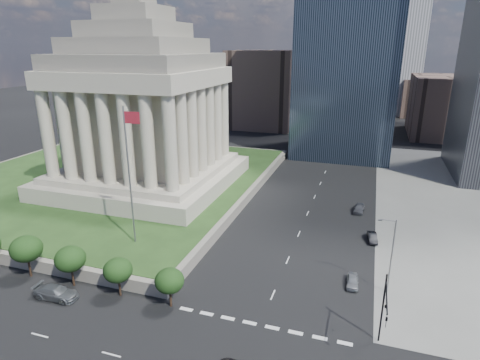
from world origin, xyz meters
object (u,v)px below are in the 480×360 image
at_px(flagpole, 130,169).
at_px(suv_grey, 56,293).
at_px(parked_sedan_near, 353,281).
at_px(parked_sedan_far, 359,208).
at_px(war_memorial, 141,89).
at_px(traffic_signal_ne, 384,309).
at_px(parked_sedan_mid, 372,237).
at_px(street_lamp_north, 391,252).

relative_size(flagpole, suv_grey, 3.56).
relative_size(parked_sedan_near, parked_sedan_far, 0.85).
bearing_deg(parked_sedan_far, war_memorial, -171.26).
bearing_deg(flagpole, parked_sedan_far, 40.83).
bearing_deg(traffic_signal_ne, parked_sedan_far, 95.41).
xyz_separation_m(traffic_signal_ne, parked_sedan_far, (-3.50, 36.94, -4.51)).
relative_size(flagpole, parked_sedan_near, 5.37).
bearing_deg(war_memorial, parked_sedan_mid, -11.05).
relative_size(suv_grey, parked_sedan_mid, 1.49).
height_order(war_memorial, flagpole, war_memorial).
bearing_deg(parked_sedan_far, suv_grey, -125.45).
bearing_deg(traffic_signal_ne, suv_grey, -175.90).
relative_size(war_memorial, traffic_signal_ne, 4.88).
relative_size(parked_sedan_near, parked_sedan_mid, 0.98).
bearing_deg(parked_sedan_mid, flagpole, -163.66).
distance_m(parked_sedan_mid, parked_sedan_far, 11.80).
xyz_separation_m(war_memorial, suv_grey, (8.93, -37.00, -20.58)).
bearing_deg(street_lamp_north, flagpole, -178.37).
bearing_deg(war_memorial, suv_grey, -76.43).
distance_m(flagpole, street_lamp_north, 35.95).
height_order(street_lamp_north, parked_sedan_near, street_lamp_north).
xyz_separation_m(war_memorial, parked_sedan_mid, (45.50, -8.89, -20.78)).
height_order(traffic_signal_ne, parked_sedan_mid, traffic_signal_ne).
xyz_separation_m(flagpole, parked_sedan_mid, (33.33, 15.11, -12.49)).
distance_m(flagpole, parked_sedan_far, 42.58).
height_order(war_memorial, parked_sedan_near, war_memorial).
bearing_deg(parked_sedan_mid, traffic_signal_ne, -95.80).
height_order(street_lamp_north, suv_grey, street_lamp_north).
height_order(war_memorial, traffic_signal_ne, war_memorial).
bearing_deg(street_lamp_north, parked_sedan_far, 99.58).
height_order(flagpole, traffic_signal_ne, flagpole).
distance_m(traffic_signal_ne, street_lamp_north, 11.34).
xyz_separation_m(flagpole, parked_sedan_near, (31.09, 1.26, -12.48)).
xyz_separation_m(suv_grey, parked_sedan_far, (34.07, 39.64, -0.07)).
height_order(street_lamp_north, parked_sedan_mid, street_lamp_north).
relative_size(traffic_signal_ne, parked_sedan_mid, 2.12).
height_order(traffic_signal_ne, street_lamp_north, street_lamp_north).
bearing_deg(suv_grey, flagpole, -16.32).
distance_m(parked_sedan_near, parked_sedan_far, 25.38).
xyz_separation_m(flagpole, parked_sedan_far, (30.83, 26.64, -12.37)).
xyz_separation_m(flagpole, street_lamp_north, (35.16, 1.00, -7.45)).
distance_m(suv_grey, parked_sedan_far, 52.27).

